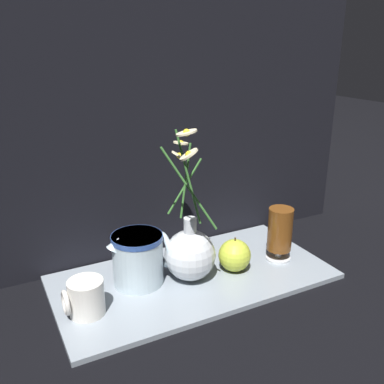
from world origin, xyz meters
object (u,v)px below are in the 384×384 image
object	(u,v)px
vase_with_flowers	(190,252)
tea_glass	(280,231)
yellow_mug	(85,298)
ceramic_pitcher	(139,256)
orange_fruit	(235,255)

from	to	relation	value
vase_with_flowers	tea_glass	xyz separation A→B (m)	(0.25, -0.02, 0.01)
vase_with_flowers	tea_glass	distance (m)	0.25
yellow_mug	tea_glass	size ratio (longest dim) A/B	0.60
vase_with_flowers	tea_glass	size ratio (longest dim) A/B	2.64
ceramic_pitcher	tea_glass	size ratio (longest dim) A/B	1.02
vase_with_flowers	ceramic_pitcher	xyz separation A→B (m)	(-0.11, 0.04, -0.00)
vase_with_flowers	ceramic_pitcher	world-z (taller)	vase_with_flowers
ceramic_pitcher	tea_glass	bearing A→B (deg)	-9.54
ceramic_pitcher	orange_fruit	bearing A→B (deg)	-13.59
vase_with_flowers	orange_fruit	distance (m)	0.12
tea_glass	orange_fruit	bearing A→B (deg)	177.67
ceramic_pitcher	tea_glass	distance (m)	0.37
yellow_mug	tea_glass	world-z (taller)	tea_glass
orange_fruit	vase_with_flowers	bearing A→B (deg)	171.88
ceramic_pitcher	orange_fruit	world-z (taller)	ceramic_pitcher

